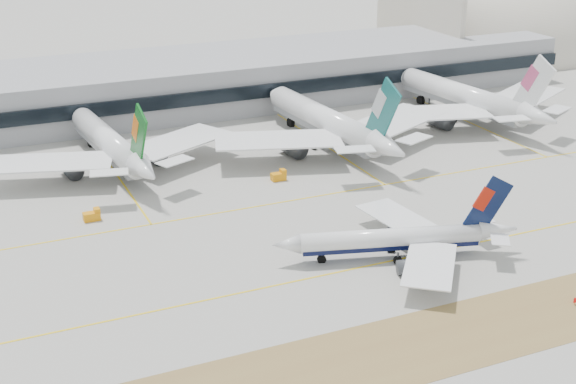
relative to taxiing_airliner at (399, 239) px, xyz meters
name	(u,v)px	position (x,y,z in m)	size (l,w,h in m)	color
ground	(303,266)	(-18.19, 4.25, -3.87)	(3000.00, 3000.00, 0.00)	#98958F
taxiing_airliner	(399,239)	(0.00, 0.00, 0.00)	(46.85, 39.94, 16.04)	white
widebody_eva	(111,145)	(-39.02, 71.81, 2.08)	(62.52, 61.44, 22.38)	white
widebody_cathay	(329,124)	(17.30, 64.23, 2.76)	(69.78, 68.44, 24.93)	white
widebody_china_air	(468,99)	(65.71, 69.81, 2.71)	(69.04, 67.98, 24.76)	white
terminal	(145,87)	(-18.19, 119.09, 3.63)	(280.00, 43.10, 15.00)	gray
hangar	(509,54)	(136.38, 139.25, -3.73)	(91.00, 60.00, 60.00)	beige
gse_c	(279,176)	(-4.52, 47.19, -2.82)	(3.55, 2.00, 2.60)	orange
gse_b	(92,216)	(-50.00, 41.44, -2.82)	(3.55, 2.00, 2.60)	orange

